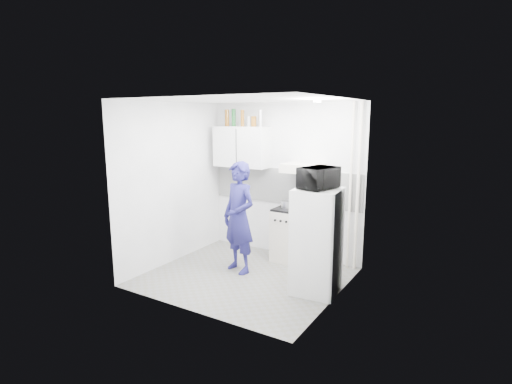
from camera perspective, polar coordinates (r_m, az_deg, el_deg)
The scene contains 23 objects.
floor at distance 6.14m, azimuth -1.54°, elevation -11.99°, with size 2.80×2.80×0.00m, color slate.
ceiling at distance 5.66m, azimuth -1.68°, elevation 13.05°, with size 2.80×2.80×0.00m, color white.
wall_back at distance 6.83m, azimuth 4.08°, elevation 1.70°, with size 2.80×2.80×0.00m, color white.
wall_left at distance 6.61m, azimuth -11.86°, elevation 1.19°, with size 2.60×2.60×0.00m, color white.
wall_right at distance 5.15m, azimuth 11.60°, elevation -1.49°, with size 2.60×2.60×0.00m, color white.
person at distance 6.10m, azimuth -2.46°, elevation -3.66°, with size 0.62×0.41×1.71m, color navy.
stove at distance 6.69m, azimuth 5.00°, elevation -6.17°, with size 0.54×0.54×0.86m, color silver.
fridge at distance 5.47m, azimuth 8.67°, elevation -6.97°, with size 0.60×0.60×1.44m, color silver.
stove_top at distance 6.58m, azimuth 5.06°, elevation -2.46°, with size 0.51×0.51×0.03m, color black.
saucepan at distance 6.60m, azimuth 4.50°, elevation -1.75°, with size 0.21×0.21×0.11m, color silver.
microwave at distance 5.28m, azimuth 8.93°, elevation 1.99°, with size 0.35×0.52×0.29m, color black.
bottle_b at distance 7.14m, azimuth -4.16°, elevation 10.51°, with size 0.07×0.07×0.29m, color brown.
bottle_c at distance 7.06m, azimuth -3.21°, elevation 10.56°, with size 0.07×0.07×0.30m, color #144C1E.
bottle_d at distance 6.96m, azimuth -1.95°, elevation 10.49°, with size 0.06×0.06×0.28m, color brown.
canister_a at distance 6.89m, azimuth -0.99°, elevation 10.05°, with size 0.07×0.07×0.17m, color #B2B7BC.
canister_b at distance 6.84m, azimuth -0.32°, elevation 10.04°, with size 0.09×0.09×0.17m, color brown.
bottle_e at distance 6.77m, azimuth 0.62°, elevation 10.49°, with size 0.07×0.07×0.28m, color silver.
upper_cabinet at distance 6.99m, azimuth -2.03°, elevation 6.47°, with size 1.00×0.35×0.70m, color silver.
range_hood at distance 6.37m, azimuth 6.69°, elevation 3.45°, with size 0.60×0.50×0.14m, color silver.
backsplash at distance 6.83m, azimuth 4.02°, elevation 0.85°, with size 2.74×0.03×0.60m, color white.
pipe_a at distance 6.27m, azimuth 14.36°, elevation 0.58°, with size 0.05×0.05×2.60m, color silver.
pipe_b at distance 6.31m, azimuth 13.32°, elevation 0.68°, with size 0.04×0.04×2.60m, color silver.
ceiling_spot_fixture at distance 5.37m, azimuth 8.75°, elevation 12.74°, with size 0.10×0.10×0.02m, color white.
Camera 1 is at (3.07, -4.75, 2.38)m, focal length 28.00 mm.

